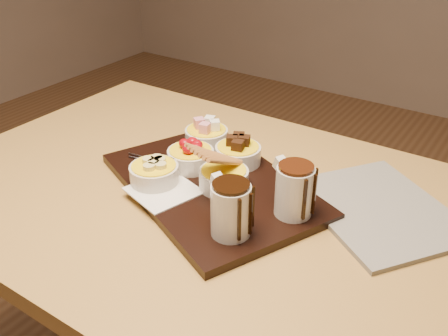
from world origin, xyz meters
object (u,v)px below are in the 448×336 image
Objects in this scene: newspaper at (379,209)px; bowl_strawberries at (191,158)px; dining_table at (211,232)px; serving_board at (212,185)px; pitcher_milk_chocolate at (294,191)px; pitcher_dark_chocolate at (231,210)px.

bowl_strawberries is at bearing -131.86° from newspaper.
dining_table is 0.11m from serving_board.
pitcher_milk_chocolate reaches higher than newspaper.
serving_board is at bearing 160.02° from pitcher_dark_chocolate.
pitcher_dark_chocolate is 0.32× the size of newspaper.
pitcher_dark_chocolate is (0.20, -0.15, 0.03)m from bowl_strawberries.
dining_table is at bearing -40.34° from serving_board.
bowl_strawberries is 1.05× the size of pitcher_milk_chocolate.
newspaper is at bearing 68.52° from pitcher_milk_chocolate.
serving_board is 4.81× the size of pitcher_dark_chocolate.
pitcher_milk_chocolate is (0.26, -0.04, 0.03)m from bowl_strawberries.
pitcher_milk_chocolate is 0.18m from newspaper.
dining_table is at bearing -121.69° from newspaper.
newspaper is at bearing 22.64° from dining_table.
newspaper is (0.39, 0.09, -0.03)m from bowl_strawberries.
newspaper is at bearing 75.83° from pitcher_dark_chocolate.
serving_board is at bearing -20.57° from bowl_strawberries.
serving_board is at bearing 115.51° from dining_table.
pitcher_dark_chocolate is at bearing -42.24° from dining_table.
dining_table is 3.97× the size of newspaper.
serving_board reaches higher than newspaper.
pitcher_dark_chocolate reaches higher than bowl_strawberries.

